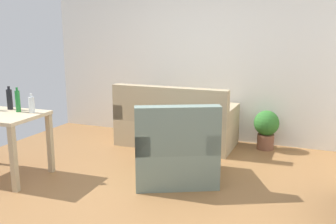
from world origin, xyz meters
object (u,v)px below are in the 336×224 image
(couch, at_px, (175,125))
(bottle_dark, at_px, (10,99))
(bottle_clear, at_px, (32,104))
(bottle_green, at_px, (18,101))
(potted_plant, at_px, (266,127))
(armchair, at_px, (175,153))

(couch, height_order, bottle_dark, bottle_dark)
(couch, relative_size, bottle_clear, 7.66)
(bottle_green, xyz_separation_m, bottle_clear, (0.18, 0.02, -0.03))
(potted_plant, distance_m, bottle_dark, 3.46)
(potted_plant, bearing_deg, bottle_green, -140.80)
(bottle_green, bearing_deg, couch, 54.24)
(couch, bearing_deg, armchair, 110.77)
(armchair, relative_size, bottle_green, 4.11)
(couch, bearing_deg, bottle_green, 54.24)
(couch, height_order, armchair, same)
(potted_plant, bearing_deg, bottle_dark, -143.87)
(bottle_dark, relative_size, bottle_green, 0.97)
(armchair, bearing_deg, potted_plant, -143.83)
(couch, distance_m, potted_plant, 1.32)
(couch, relative_size, bottle_green, 5.93)
(potted_plant, relative_size, armchair, 0.48)
(bottle_clear, bearing_deg, potted_plant, 41.02)
(bottle_green, relative_size, bottle_clear, 1.29)
(bottle_dark, bearing_deg, couch, 49.05)
(couch, height_order, potted_plant, couch)
(bottle_green, bearing_deg, potted_plant, 39.20)
(bottle_dark, bearing_deg, potted_plant, 36.13)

